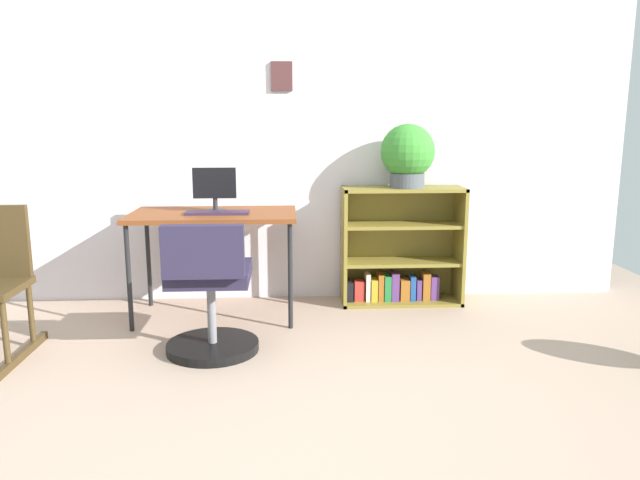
# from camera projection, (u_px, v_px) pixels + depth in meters

# --- Properties ---
(ground_plane) EXTENTS (6.24, 6.24, 0.00)m
(ground_plane) POSITION_uv_depth(u_px,v_px,m) (251.00, 447.00, 2.42)
(ground_plane) COLOR tan
(wall_back) EXTENTS (5.20, 0.12, 2.47)m
(wall_back) POSITION_uv_depth(u_px,v_px,m) (265.00, 127.00, 4.29)
(wall_back) COLOR silver
(wall_back) RESTS_ON ground_plane
(desk) EXTENTS (1.07, 0.61, 0.70)m
(desk) POSITION_uv_depth(u_px,v_px,m) (214.00, 221.00, 3.92)
(desk) COLOR brown
(desk) RESTS_ON ground_plane
(monitor) EXTENTS (0.28, 0.14, 0.29)m
(monitor) POSITION_uv_depth(u_px,v_px,m) (215.00, 188.00, 3.91)
(monitor) COLOR #262628
(monitor) RESTS_ON desk
(keyboard) EXTENTS (0.40, 0.13, 0.02)m
(keyboard) POSITION_uv_depth(u_px,v_px,m) (217.00, 213.00, 3.84)
(keyboard) COLOR #302236
(keyboard) RESTS_ON desk
(office_chair) EXTENTS (0.52, 0.55, 0.77)m
(office_chair) POSITION_uv_depth(u_px,v_px,m) (210.00, 297.00, 3.32)
(office_chair) COLOR black
(office_chair) RESTS_ON ground_plane
(bookshelf_low) EXTENTS (0.85, 0.30, 0.83)m
(bookshelf_low) POSITION_uv_depth(u_px,v_px,m) (399.00, 252.00, 4.32)
(bookshelf_low) COLOR olive
(bookshelf_low) RESTS_ON ground_plane
(potted_plant_on_shelf) EXTENTS (0.37, 0.37, 0.43)m
(potted_plant_on_shelf) POSITION_uv_depth(u_px,v_px,m) (408.00, 154.00, 4.13)
(potted_plant_on_shelf) COLOR #474C51
(potted_plant_on_shelf) RESTS_ON bookshelf_low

